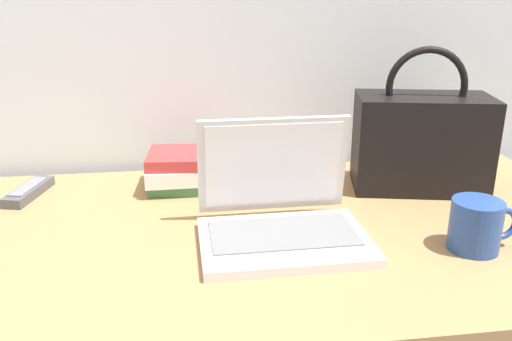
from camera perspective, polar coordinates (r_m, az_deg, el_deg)
name	(u,v)px	position (r m, az deg, el deg)	size (l,w,h in m)	color
desk	(236,235)	(1.07, -2.19, -6.95)	(1.60, 0.76, 0.03)	#A87A4C
laptop	(280,213)	(1.01, 2.61, -4.61)	(0.31, 0.26, 0.22)	silver
coffee_mug	(477,225)	(1.04, 22.54, -5.37)	(0.13, 0.09, 0.09)	#26478C
remote_control_far	(29,191)	(1.32, -23.11, -2.05)	(0.08, 0.17, 0.02)	#4C4C51
handbag	(421,140)	(1.29, 17.22, 3.11)	(0.33, 0.22, 0.33)	black
book_stack	(183,169)	(1.27, -7.76, 0.11)	(0.18, 0.16, 0.09)	#3F7F4C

